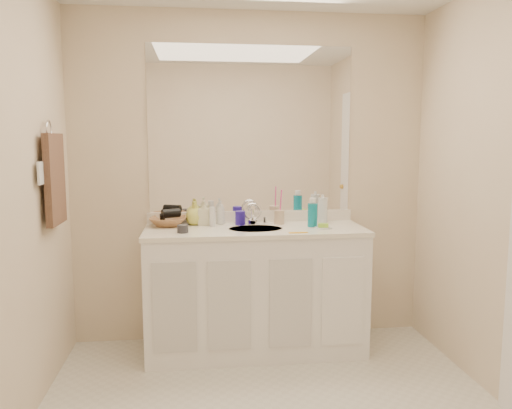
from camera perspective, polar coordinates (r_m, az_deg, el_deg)
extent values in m
cube|color=beige|center=(3.69, -0.61, 2.96)|extent=(2.60, 0.02, 2.40)
cube|color=beige|center=(1.17, 13.64, -7.12)|extent=(2.60, 0.02, 2.40)
cube|color=white|center=(3.57, -0.10, -9.90)|extent=(1.50, 0.55, 0.85)
cube|color=white|center=(3.46, -0.10, -2.93)|extent=(1.52, 0.57, 0.03)
cube|color=white|center=(3.71, -0.57, -1.38)|extent=(1.52, 0.03, 0.08)
cylinder|color=beige|center=(3.44, -0.06, -2.94)|extent=(0.37, 0.37, 0.02)
cylinder|color=silver|center=(3.61, -0.40, -1.38)|extent=(0.02, 0.02, 0.11)
cube|color=white|center=(3.67, -0.60, 8.56)|extent=(1.48, 0.01, 1.20)
cylinder|color=#2717A0|center=(3.58, -1.81, -1.54)|extent=(0.09, 0.09, 0.10)
cylinder|color=#CBAD8F|center=(3.62, 2.67, -1.43)|extent=(0.09, 0.09, 0.10)
cylinder|color=#FF43A1|center=(3.61, 2.84, 0.14)|extent=(0.02, 0.04, 0.20)
cylinder|color=#0C7A92|center=(3.52, 6.48, -1.20)|extent=(0.08, 0.08, 0.16)
cylinder|color=silver|center=(3.68, 7.62, -0.67)|extent=(0.09, 0.09, 0.19)
cube|color=white|center=(3.46, 7.69, -2.67)|extent=(0.11, 0.10, 0.01)
cube|color=#91D032|center=(3.45, 7.70, -2.36)|extent=(0.08, 0.07, 0.03)
cube|color=gold|center=(3.28, 4.85, -3.21)|extent=(0.13, 0.03, 0.01)
cylinder|color=#2A292F|center=(3.31, -8.38, -2.76)|extent=(0.08, 0.08, 0.05)
cylinder|color=silver|center=(3.51, -5.00, -1.41)|extent=(0.04, 0.04, 0.14)
imported|color=silver|center=(3.61, -4.07, -0.93)|extent=(0.08, 0.08, 0.17)
imported|color=beige|center=(3.58, -5.96, -0.94)|extent=(0.09, 0.09, 0.18)
imported|color=#CCCD4F|center=(3.60, -7.03, -1.00)|extent=(0.16, 0.16, 0.17)
imported|color=#8F5D39|center=(3.58, -10.00, -1.93)|extent=(0.29, 0.29, 0.06)
cylinder|color=black|center=(3.57, -9.70, -1.00)|extent=(0.14, 0.11, 0.06)
torus|color=silver|center=(3.25, -22.61, 7.97)|extent=(0.01, 0.11, 0.11)
cube|color=#3B291F|center=(3.25, -22.00, 2.70)|extent=(0.04, 0.32, 0.55)
cube|color=white|center=(3.06, -23.41, 3.30)|extent=(0.01, 0.08, 0.13)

